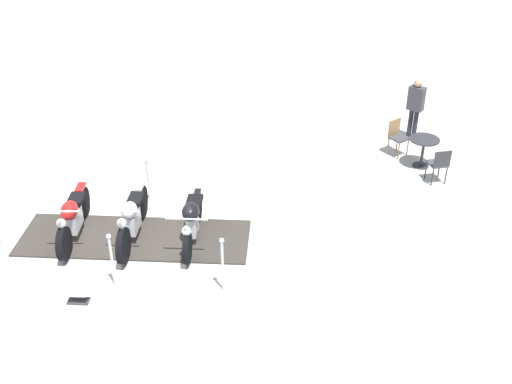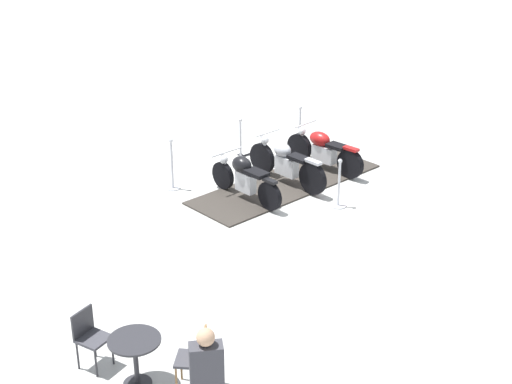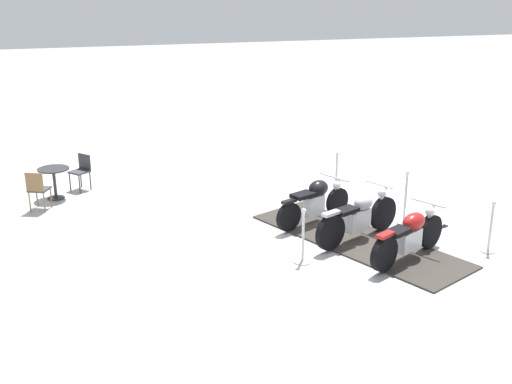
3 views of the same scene
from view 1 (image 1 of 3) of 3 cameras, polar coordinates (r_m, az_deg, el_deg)
ground_plane at (r=12.68m, az=-11.15°, el=-4.25°), size 80.00×80.00×0.00m
display_platform at (r=12.67m, az=-11.16°, el=-4.19°), size 3.18×4.81×0.04m
motorcycle_maroon at (r=12.72m, az=-16.63°, el=-2.26°), size 1.97×1.12×0.96m
motorcycle_chrome at (r=12.38m, az=-11.41°, el=-2.41°), size 2.12×1.04×1.02m
motorcycle_black at (r=12.12m, az=-5.94°, el=-2.60°), size 1.92×1.06×0.90m
stanchion_right_mid at (r=11.31m, az=-13.04°, el=-7.11°), size 0.34×0.34×1.15m
stanchion_right_rear at (r=10.93m, az=-3.09°, el=-7.53°), size 0.31×0.31×1.15m
stanchion_left_mid at (r=13.73m, az=-9.89°, el=0.43°), size 0.34×0.34×1.04m
stanchion_right_front at (r=11.99m, az=-22.09°, el=-6.49°), size 0.30×0.30×1.02m
info_placard at (r=11.34m, az=-16.12°, el=-9.47°), size 0.34×0.43×0.20m
cafe_table at (r=15.33m, az=15.25°, el=4.15°), size 0.72×0.72×0.74m
cafe_chair_near_table at (r=15.78m, az=12.93°, el=5.17°), size 0.53×0.53×0.91m
cafe_chair_across_table at (r=14.71m, az=16.58°, el=2.58°), size 0.56×0.56×0.87m
bystander_person at (r=16.51m, az=14.55°, el=7.92°), size 0.29×0.43×1.67m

